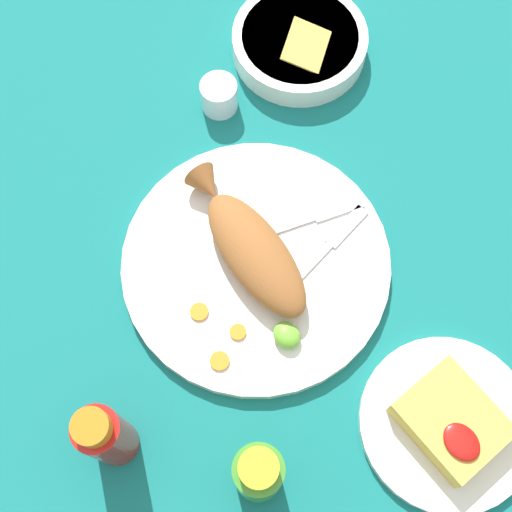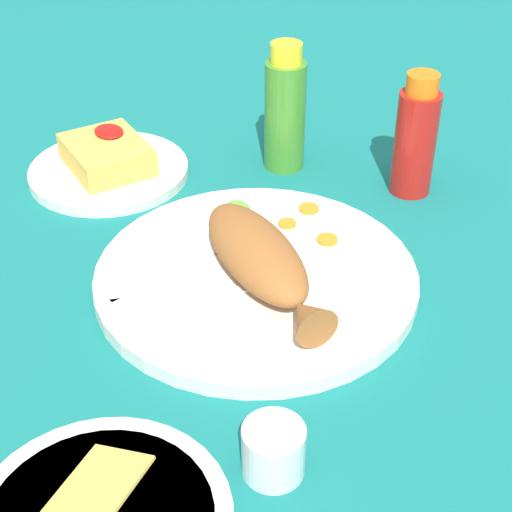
{
  "view_description": "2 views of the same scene",
  "coord_description": "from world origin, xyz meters",
  "px_view_note": "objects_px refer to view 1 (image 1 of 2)",
  "views": [
    {
      "loc": [
        0.25,
        -0.21,
        0.89
      ],
      "look_at": [
        0.0,
        0.0,
        0.04
      ],
      "focal_mm": 50.0,
      "sensor_mm": 36.0,
      "label": 1
    },
    {
      "loc": [
        -0.59,
        0.35,
        0.53
      ],
      "look_at": [
        0.0,
        0.0,
        0.04
      ],
      "focal_mm": 55.0,
      "sensor_mm": 36.0,
      "label": 2
    }
  ],
  "objects_px": {
    "fork_near": "(308,219)",
    "hot_sauce_bottle_green": "(258,474)",
    "fried_fish": "(251,247)",
    "hot_sauce_bottle_red": "(106,436)",
    "fork_far": "(325,249)",
    "salt_cup": "(219,97)",
    "main_plate": "(256,264)",
    "side_plate_fries": "(446,423)",
    "guacamole_bowl": "(300,42)"
  },
  "relations": [
    {
      "from": "fork_far",
      "to": "guacamole_bowl",
      "type": "height_order",
      "value": "guacamole_bowl"
    },
    {
      "from": "main_plate",
      "to": "fork_far",
      "type": "relative_size",
      "value": 1.92
    },
    {
      "from": "fork_near",
      "to": "salt_cup",
      "type": "height_order",
      "value": "salt_cup"
    },
    {
      "from": "fork_near",
      "to": "fork_far",
      "type": "bearing_deg",
      "value": -83.42
    },
    {
      "from": "fried_fish",
      "to": "fork_near",
      "type": "height_order",
      "value": "fried_fish"
    },
    {
      "from": "fork_near",
      "to": "hot_sauce_bottle_red",
      "type": "height_order",
      "value": "hot_sauce_bottle_red"
    },
    {
      "from": "hot_sauce_bottle_green",
      "to": "salt_cup",
      "type": "xyz_separation_m",
      "value": [
        -0.44,
        0.29,
        -0.06
      ]
    },
    {
      "from": "main_plate",
      "to": "hot_sauce_bottle_red",
      "type": "height_order",
      "value": "hot_sauce_bottle_red"
    },
    {
      "from": "main_plate",
      "to": "hot_sauce_bottle_green",
      "type": "relative_size",
      "value": 2.03
    },
    {
      "from": "fork_near",
      "to": "hot_sauce_bottle_green",
      "type": "bearing_deg",
      "value": -121.52
    },
    {
      "from": "fried_fish",
      "to": "hot_sauce_bottle_red",
      "type": "distance_m",
      "value": 0.29
    },
    {
      "from": "salt_cup",
      "to": "hot_sauce_bottle_green",
      "type": "bearing_deg",
      "value": -33.1
    },
    {
      "from": "salt_cup",
      "to": "side_plate_fries",
      "type": "distance_m",
      "value": 0.54
    },
    {
      "from": "hot_sauce_bottle_red",
      "to": "hot_sauce_bottle_green",
      "type": "distance_m",
      "value": 0.18
    },
    {
      "from": "side_plate_fries",
      "to": "fried_fish",
      "type": "bearing_deg",
      "value": -171.36
    },
    {
      "from": "side_plate_fries",
      "to": "hot_sauce_bottle_red",
      "type": "bearing_deg",
      "value": -125.83
    },
    {
      "from": "fork_far",
      "to": "hot_sauce_bottle_red",
      "type": "height_order",
      "value": "hot_sauce_bottle_red"
    },
    {
      "from": "hot_sauce_bottle_red",
      "to": "salt_cup",
      "type": "xyz_separation_m",
      "value": [
        -0.3,
        0.39,
        -0.05
      ]
    },
    {
      "from": "fried_fish",
      "to": "hot_sauce_bottle_red",
      "type": "xyz_separation_m",
      "value": [
        0.08,
        -0.28,
        0.03
      ]
    },
    {
      "from": "fork_far",
      "to": "salt_cup",
      "type": "relative_size",
      "value": 3.47
    },
    {
      "from": "main_plate",
      "to": "fork_near",
      "type": "distance_m",
      "value": 0.09
    },
    {
      "from": "hot_sauce_bottle_red",
      "to": "fried_fish",
      "type": "bearing_deg",
      "value": 106.94
    },
    {
      "from": "fried_fish",
      "to": "hot_sauce_bottle_green",
      "type": "bearing_deg",
      "value": -31.58
    },
    {
      "from": "fork_near",
      "to": "hot_sauce_bottle_green",
      "type": "relative_size",
      "value": 1.03
    },
    {
      "from": "fried_fish",
      "to": "fork_far",
      "type": "height_order",
      "value": "fried_fish"
    },
    {
      "from": "hot_sauce_bottle_red",
      "to": "salt_cup",
      "type": "distance_m",
      "value": 0.5
    },
    {
      "from": "hot_sauce_bottle_red",
      "to": "hot_sauce_bottle_green",
      "type": "xyz_separation_m",
      "value": [
        0.14,
        0.11,
        0.01
      ]
    },
    {
      "from": "fork_near",
      "to": "guacamole_bowl",
      "type": "distance_m",
      "value": 0.29
    },
    {
      "from": "fork_near",
      "to": "hot_sauce_bottle_red",
      "type": "xyz_separation_m",
      "value": [
        0.07,
        -0.37,
        0.06
      ]
    },
    {
      "from": "hot_sauce_bottle_red",
      "to": "guacamole_bowl",
      "type": "distance_m",
      "value": 0.62
    },
    {
      "from": "main_plate",
      "to": "salt_cup",
      "type": "relative_size",
      "value": 6.65
    },
    {
      "from": "fried_fish",
      "to": "hot_sauce_bottle_red",
      "type": "height_order",
      "value": "hot_sauce_bottle_red"
    },
    {
      "from": "fork_near",
      "to": "hot_sauce_bottle_green",
      "type": "distance_m",
      "value": 0.34
    },
    {
      "from": "fried_fish",
      "to": "side_plate_fries",
      "type": "height_order",
      "value": "fried_fish"
    },
    {
      "from": "hot_sauce_bottle_green",
      "to": "salt_cup",
      "type": "height_order",
      "value": "hot_sauce_bottle_green"
    },
    {
      "from": "fried_fish",
      "to": "fork_far",
      "type": "relative_size",
      "value": 1.31
    },
    {
      "from": "salt_cup",
      "to": "fork_near",
      "type": "bearing_deg",
      "value": -6.57
    },
    {
      "from": "fork_far",
      "to": "side_plate_fries",
      "type": "xyz_separation_m",
      "value": [
        0.26,
        -0.03,
        -0.01
      ]
    },
    {
      "from": "fried_fish",
      "to": "guacamole_bowl",
      "type": "relative_size",
      "value": 1.21
    },
    {
      "from": "fork_far",
      "to": "salt_cup",
      "type": "bearing_deg",
      "value": 73.9
    },
    {
      "from": "main_plate",
      "to": "salt_cup",
      "type": "xyz_separation_m",
      "value": [
        -0.23,
        0.12,
        0.01
      ]
    },
    {
      "from": "main_plate",
      "to": "side_plate_fries",
      "type": "height_order",
      "value": "main_plate"
    },
    {
      "from": "hot_sauce_bottle_green",
      "to": "side_plate_fries",
      "type": "distance_m",
      "value": 0.25
    },
    {
      "from": "main_plate",
      "to": "guacamole_bowl",
      "type": "distance_m",
      "value": 0.35
    },
    {
      "from": "fried_fish",
      "to": "salt_cup",
      "type": "bearing_deg",
      "value": 157.37
    },
    {
      "from": "hot_sauce_bottle_red",
      "to": "side_plate_fries",
      "type": "height_order",
      "value": "hot_sauce_bottle_red"
    },
    {
      "from": "salt_cup",
      "to": "side_plate_fries",
      "type": "height_order",
      "value": "salt_cup"
    },
    {
      "from": "fried_fish",
      "to": "side_plate_fries",
      "type": "relative_size",
      "value": 1.13
    },
    {
      "from": "fork_far",
      "to": "hot_sauce_bottle_green",
      "type": "distance_m",
      "value": 0.31
    },
    {
      "from": "hot_sauce_bottle_green",
      "to": "fork_far",
      "type": "bearing_deg",
      "value": 123.75
    }
  ]
}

